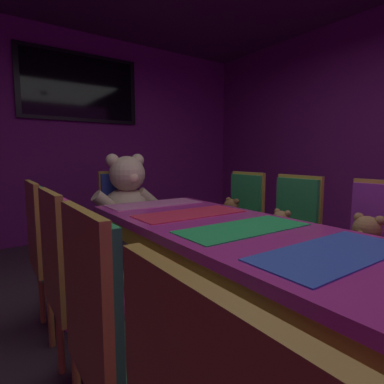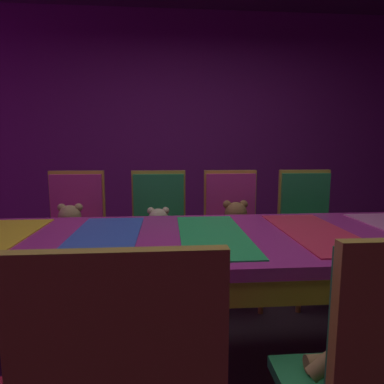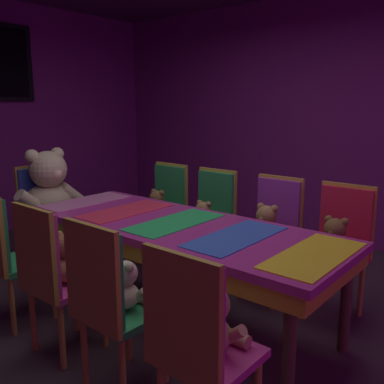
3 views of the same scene
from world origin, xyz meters
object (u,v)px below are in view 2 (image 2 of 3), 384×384
at_px(teddy_left_2, 236,226).
at_px(teddy_left_1, 158,230).
at_px(banquet_table, 212,251).
at_px(chair_left_3, 307,220).
at_px(chair_left_0, 76,224).
at_px(chair_left_2, 232,222).
at_px(teddy_left_0, 70,229).
at_px(teddy_right_1, 134,364).
at_px(chair_left_1, 159,223).
at_px(teddy_right_2, 357,356).

bearing_deg(teddy_left_2, teddy_left_1, -91.15).
distance_m(banquet_table, chair_left_3, 1.21).
bearing_deg(chair_left_0, banquet_table, 45.46).
height_order(chair_left_2, teddy_left_2, chair_left_2).
relative_size(banquet_table, teddy_left_0, 7.44).
bearing_deg(chair_left_3, teddy_left_0, -86.45).
height_order(teddy_left_0, chair_left_2, chair_left_2).
bearing_deg(teddy_right_1, banquet_table, -23.31).
height_order(teddy_left_1, chair_left_2, chair_left_2).
xyz_separation_m(chair_left_0, teddy_left_0, (0.15, -0.00, -0.00)).
distance_m(chair_left_1, teddy_left_1, 0.14).
relative_size(teddy_left_1, teddy_right_1, 0.86).
xyz_separation_m(chair_left_0, teddy_left_2, (0.18, 1.17, 0.00)).
bearing_deg(chair_left_3, teddy_left_2, -76.34).
height_order(teddy_left_1, teddy_right_1, teddy_right_1).
relative_size(teddy_left_2, teddy_right_2, 1.21).
distance_m(teddy_right_1, teddy_right_2, 0.63).
height_order(banquet_table, teddy_right_1, teddy_right_1).
xyz_separation_m(chair_left_1, teddy_right_2, (1.57, 0.60, -0.02)).
xyz_separation_m(chair_left_0, chair_left_1, (0.03, 0.62, 0.00)).
bearing_deg(banquet_table, teddy_left_0, -129.43).
bearing_deg(teddy_right_2, teddy_left_0, 40.06).
bearing_deg(banquet_table, teddy_left_1, -158.42).
distance_m(chair_left_2, teddy_right_2, 1.56).
xyz_separation_m(banquet_table, teddy_right_1, (0.72, -0.31, -0.06)).
distance_m(chair_left_0, teddy_left_1, 0.64).
xyz_separation_m(teddy_right_1, teddy_right_2, (-0.02, 0.63, -0.03)).
relative_size(teddy_left_0, teddy_right_1, 0.95).
xyz_separation_m(teddy_left_1, teddy_left_2, (0.01, 0.55, 0.02)).
bearing_deg(teddy_left_2, teddy_left_0, -91.70).
relative_size(teddy_left_1, teddy_left_2, 0.87).
bearing_deg(chair_left_3, teddy_left_1, -83.39).
relative_size(chair_left_0, teddy_left_2, 2.87).
bearing_deg(teddy_left_1, chair_left_1, 180.00).
relative_size(chair_left_3, teddy_right_1, 2.84).
relative_size(teddy_left_0, chair_left_2, 0.33).
bearing_deg(chair_left_0, teddy_right_1, 20.08).
xyz_separation_m(banquet_table, teddy_left_0, (-0.74, -0.90, -0.06)).
height_order(teddy_left_1, teddy_left_2, teddy_left_2).
xyz_separation_m(chair_left_0, teddy_left_1, (0.17, 0.62, -0.02)).
height_order(chair_left_0, teddy_left_2, chair_left_0).
distance_m(teddy_left_1, teddy_right_2, 1.55).
bearing_deg(teddy_left_2, chair_left_3, 103.66).
distance_m(chair_left_3, teddy_right_1, 1.96).
bearing_deg(teddy_right_1, chair_left_2, -20.26).
height_order(banquet_table, chair_left_1, chair_left_1).
bearing_deg(teddy_right_1, teddy_right_2, -88.50).
bearing_deg(teddy_left_0, teddy_right_1, 21.90).
bearing_deg(teddy_left_1, banquet_table, 21.58).
bearing_deg(chair_left_1, teddy_left_0, -79.00).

